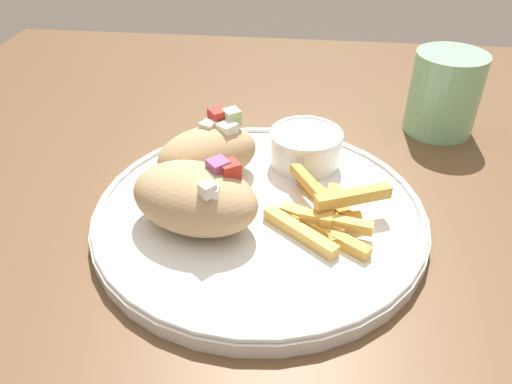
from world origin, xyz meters
name	(u,v)px	position (x,y,z in m)	size (l,w,h in m)	color
table	(292,295)	(0.00, 0.00, 0.62)	(1.11, 1.11, 0.70)	brown
plate	(256,212)	(-0.04, 0.02, 0.71)	(0.32, 0.32, 0.02)	white
pita_sandwich_near	(191,197)	(-0.09, -0.01, 0.75)	(0.14, 0.11, 0.06)	tan
pita_sandwich_far	(205,153)	(-0.10, 0.07, 0.75)	(0.12, 0.11, 0.07)	tan
fries_pile	(321,214)	(0.02, 0.01, 0.73)	(0.11, 0.12, 0.03)	gold
sauce_ramekin	(299,145)	(0.00, 0.11, 0.74)	(0.08, 0.08, 0.04)	white
water_glass	(441,97)	(0.16, 0.23, 0.75)	(0.08, 0.08, 0.10)	#8CCC93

